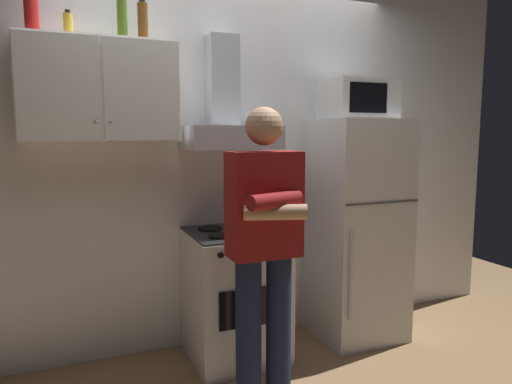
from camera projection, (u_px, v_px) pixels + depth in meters
ground_plane at (256, 371)px, 3.00m from camera, size 7.00×7.00×0.00m
back_wall_tiled at (224, 155)px, 3.38m from camera, size 4.80×0.10×2.70m
upper_cabinet at (99, 91)px, 2.79m from camera, size 0.90×0.37×0.60m
stove_oven at (235, 294)px, 3.15m from camera, size 0.60×0.62×0.87m
range_hood at (227, 119)px, 3.12m from camera, size 0.60×0.44×0.75m
refrigerator at (356, 229)px, 3.47m from camera, size 0.60×0.62×1.60m
microwave at (358, 100)px, 3.37m from camera, size 0.48×0.37×0.28m
person_standing at (264, 247)px, 2.52m from camera, size 0.38×0.33×1.64m
bottle_olive_oil at (122, 18)px, 2.79m from camera, size 0.06×0.06×0.28m
bottle_soda_red at (31, 11)px, 2.62m from camera, size 0.08×0.08×0.26m
bottle_beer_brown at (143, 22)px, 2.85m from camera, size 0.06×0.06×0.25m
bottle_spice_jar at (68, 25)px, 2.70m from camera, size 0.05×0.05×0.15m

